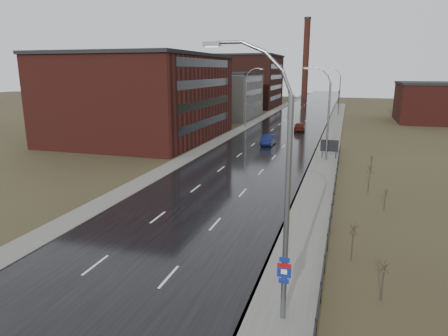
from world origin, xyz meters
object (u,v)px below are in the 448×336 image
Objects in this scene: streetlight_main at (280,191)px; car_far at (299,127)px; car_near at (268,140)px; billboard at (329,146)px.

streetlight_main is 58.48m from car_far.
streetlight_main is at bearing -78.63° from car_near.
billboard reaches higher than car_far.
billboard is 11.82m from car_near.
billboard is 0.54× the size of car_near.
billboard is (0.63, 34.91, -4.35)m from streetlight_main.
car_near is 0.98× the size of car_far.
billboard is at bearing 88.97° from streetlight_main.
car_near is 15.86m from car_far.
car_far is (2.77, 15.61, 0.04)m from car_near.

